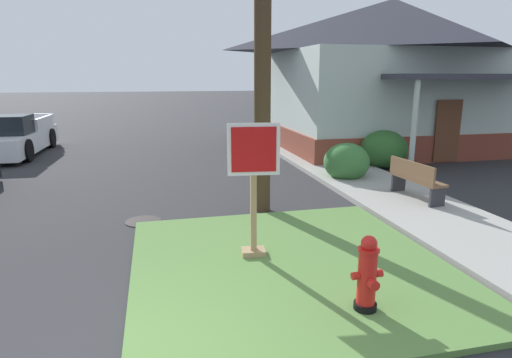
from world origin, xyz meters
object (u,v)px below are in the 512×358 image
(pickup_truck_white, at_px, (12,138))
(street_bench, at_px, (415,178))
(fire_hydrant, at_px, (367,275))
(stop_sign, at_px, (254,192))
(manhole_cover, at_px, (143,221))

(pickup_truck_white, xyz_separation_m, street_bench, (10.56, -8.71, -0.03))
(fire_hydrant, bearing_deg, street_bench, 51.06)
(pickup_truck_white, bearing_deg, fire_hydrant, -59.99)
(fire_hydrant, bearing_deg, pickup_truck_white, 120.01)
(pickup_truck_white, height_order, street_bench, pickup_truck_white)
(stop_sign, height_order, street_bench, stop_sign)
(stop_sign, relative_size, manhole_cover, 2.93)
(fire_hydrant, distance_m, manhole_cover, 4.91)
(manhole_cover, height_order, pickup_truck_white, pickup_truck_white)
(stop_sign, relative_size, pickup_truck_white, 0.40)
(stop_sign, relative_size, street_bench, 1.34)
(manhole_cover, distance_m, street_bench, 5.90)
(manhole_cover, bearing_deg, pickup_truck_white, 118.60)
(manhole_cover, distance_m, pickup_truck_white, 9.81)
(stop_sign, xyz_separation_m, manhole_cover, (-1.71, 2.23, -1.08))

